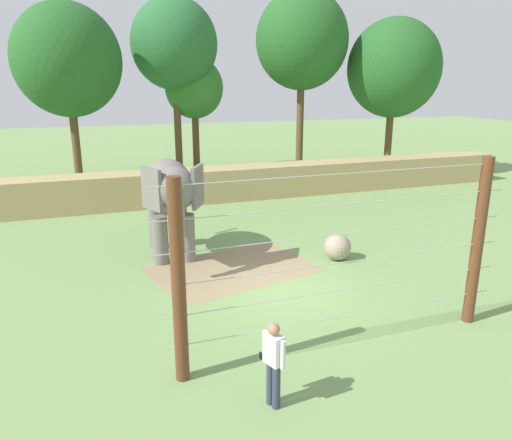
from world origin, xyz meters
The scene contains 12 objects.
ground_plane centered at (0.00, 0.00, 0.00)m, with size 120.00×120.00×0.00m, color #759956.
dirt_patch centered at (-0.91, 2.06, 0.00)m, with size 4.98×3.35×0.01m, color #937F5B.
embankment_wall centered at (0.00, 11.45, 0.81)m, with size 36.00×1.80×1.62m, color tan.
elephant centered at (-2.50, 3.82, 2.23)m, with size 1.92×4.55×3.37m.
enrichment_ball centered at (2.65, 1.70, 0.45)m, with size 0.90×0.90×0.90m, color gray.
cable_fence centered at (0.00, -3.22, 2.07)m, with size 8.19×0.28×4.12m.
zookeeper centered at (-2.20, -4.62, 0.93)m, with size 0.35×0.57×1.67m.
tree_far_left centered at (0.62, 18.53, 7.96)m, with size 5.15×5.15×10.70m.
tree_left_of_centre centered at (13.33, 14.44, 6.61)m, with size 5.66×5.66×9.60m.
tree_behind_wall centered at (7.84, 16.06, 8.18)m, with size 5.53×5.53×11.12m.
tree_right_of_centre centered at (-5.42, 16.96, 6.89)m, with size 5.67×5.67×9.89m.
tree_far_right centered at (1.87, 19.11, 5.42)m, with size 3.65×3.65×7.39m.
Camera 1 is at (-5.05, -11.61, 5.70)m, focal length 33.59 mm.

